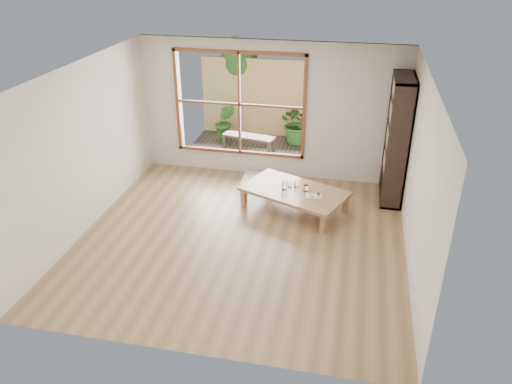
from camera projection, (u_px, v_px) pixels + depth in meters
ground at (242, 238)px, 7.84m from camera, size 5.00×5.00×0.00m
low_table at (294, 192)px, 8.51m from camera, size 1.97×1.57×0.38m
floor_cushion at (259, 180)px, 9.58m from camera, size 0.63×0.63×0.09m
bookshelf at (397, 140)px, 8.57m from camera, size 0.35×0.99×2.21m
glass_tall at (284, 186)px, 8.46m from camera, size 0.08×0.08×0.15m
glass_mid at (306, 188)px, 8.42m from camera, size 0.08×0.08×0.11m
glass_short at (296, 184)px, 8.56m from camera, size 0.08×0.08×0.10m
glass_small at (290, 185)px, 8.57m from camera, size 0.07×0.07×0.08m
food_tray at (315, 196)px, 8.26m from camera, size 0.29×0.22×0.08m
deck at (253, 150)px, 11.05m from camera, size 2.80×2.00×0.05m
garden_bench at (249, 138)px, 10.82m from camera, size 1.18×0.55×0.36m
bamboo_fence at (262, 98)px, 11.51m from camera, size 2.80×0.06×1.80m
shrub_right at (298, 123)px, 11.19m from camera, size 1.06×0.99×0.94m
shrub_left at (225, 122)px, 11.40m from camera, size 0.53×0.46×0.86m
garden_tree at (236, 62)px, 11.56m from camera, size 1.04×0.85×2.22m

